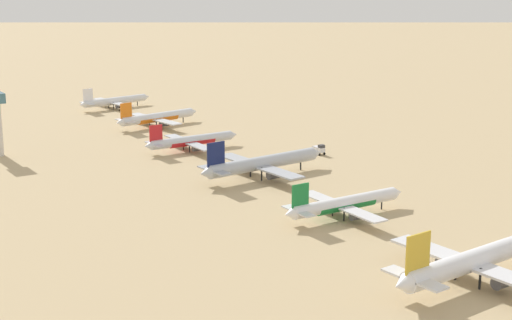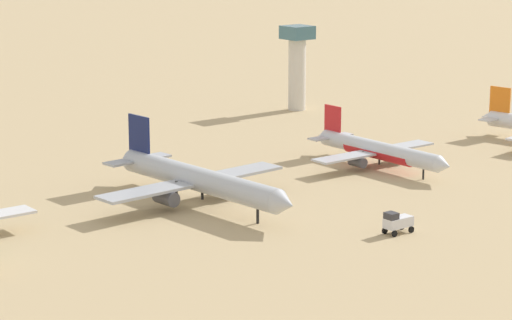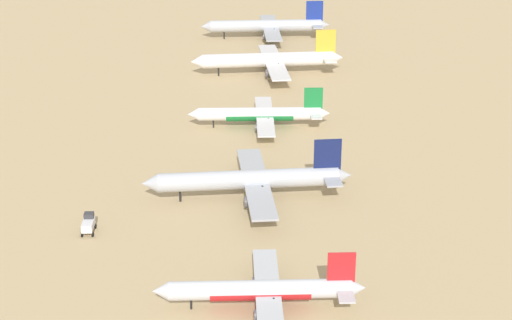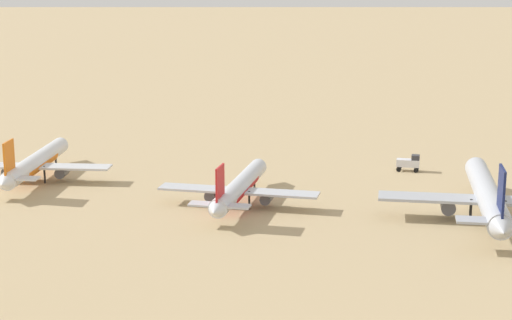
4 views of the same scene
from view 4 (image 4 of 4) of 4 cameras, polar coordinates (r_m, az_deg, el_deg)
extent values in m
plane|color=tan|center=(162.20, 15.60, -4.03)|extent=(1800.00, 1800.00, 0.00)
cylinder|color=#B2B7C1|center=(162.10, 15.42, -2.21)|extent=(42.53, 7.26, 4.47)
cone|color=#B2B7C1|center=(184.33, 14.66, -0.36)|extent=(4.04, 4.62, 4.38)
cone|color=#B2B7C1|center=(140.34, 16.42, -4.62)|extent=(3.55, 4.23, 4.02)
cube|color=#141E51|center=(142.95, 16.34, -2.12)|extent=(6.48, 0.84, 8.23)
cube|color=#A4A8B2|center=(143.56, 16.25, -4.03)|extent=(4.69, 14.33, 0.42)
cube|color=#A4A8B2|center=(160.61, 15.47, -2.65)|extent=(8.51, 40.27, 0.53)
cylinder|color=#4C4C54|center=(161.25, 12.91, -3.03)|extent=(5.11, 3.03, 2.70)
cylinder|color=black|center=(178.24, 14.82, -1.71)|extent=(0.52, 0.52, 4.49)
cylinder|color=black|center=(159.65, 14.39, -3.39)|extent=(0.52, 0.52, 4.49)
cylinder|color=black|center=(160.39, 16.56, -3.45)|extent=(0.52, 0.52, 4.49)
cylinder|color=silver|center=(165.70, -1.10, -1.77)|extent=(33.70, 3.65, 3.56)
cone|color=silver|center=(183.03, 0.29, -0.35)|extent=(3.00, 3.49, 3.49)
cone|color=silver|center=(148.80, -2.79, -3.50)|extent=(2.63, 3.21, 3.20)
cube|color=red|center=(150.81, -2.46, -1.63)|extent=(5.15, 0.34, 6.55)
cube|color=#B6BBC5|center=(151.30, -2.50, -3.08)|extent=(3.03, 11.24, 0.34)
cube|color=#B6BBC5|center=(164.55, -1.22, -2.10)|extent=(4.77, 31.84, 0.42)
cylinder|color=#4C4C54|center=(166.99, -3.02, -2.35)|extent=(3.94, 2.16, 2.15)
cylinder|color=#4C4C54|center=(164.36, 0.75, -2.58)|extent=(3.94, 2.16, 2.15)
cylinder|color=black|center=(178.29, -0.10, -1.42)|extent=(0.41, 0.41, 3.58)
cylinder|color=black|center=(164.67, -2.11, -2.65)|extent=(0.41, 0.41, 3.58)
cylinder|color=black|center=(163.52, -0.46, -2.75)|extent=(0.41, 0.41, 3.58)
cylinder|color=red|center=(165.77, -1.10, -1.86)|extent=(18.54, 3.61, 3.56)
cylinder|color=silver|center=(191.35, -14.72, -0.12)|extent=(36.01, 8.96, 3.78)
cone|color=silver|center=(209.45, -13.01, 1.09)|extent=(3.69, 4.13, 3.71)
cone|color=silver|center=(173.75, -16.76, -1.55)|extent=(3.25, 3.77, 3.40)
cube|color=orange|center=(175.99, -16.44, 0.14)|extent=(5.47, 1.14, 6.97)
cube|color=silver|center=(176.36, -16.43, -1.19)|extent=(4.89, 12.28, 0.36)
cube|color=silver|center=(190.13, -14.85, -0.41)|extent=(9.85, 34.21, 0.45)
cylinder|color=#4C4C54|center=(193.19, -16.43, -0.72)|extent=(4.47, 2.87, 2.29)
cylinder|color=#4C4C54|center=(189.31, -13.04, -0.79)|extent=(4.47, 2.87, 2.29)
cylinder|color=black|center=(204.43, -13.46, 0.12)|extent=(0.44, 0.44, 3.80)
cylinder|color=black|center=(190.45, -15.66, -0.94)|extent=(0.44, 0.44, 3.80)
cylinder|color=black|center=(188.75, -14.18, -0.97)|extent=(0.44, 0.44, 3.80)
cylinder|color=orange|center=(191.42, -14.72, -0.20)|extent=(20.05, 6.62, 3.79)
cube|color=silver|center=(196.92, 10.29, -0.20)|extent=(2.35, 5.22, 1.70)
cube|color=#333338|center=(196.54, 10.80, 0.17)|extent=(2.09, 1.82, 1.10)
cylinder|color=black|center=(198.27, 10.86, -0.55)|extent=(0.36, 1.10, 1.10)
cylinder|color=black|center=(196.04, 10.83, -0.70)|extent=(0.36, 1.10, 1.10)
cylinder|color=black|center=(198.46, 9.72, -0.49)|extent=(0.36, 1.10, 1.10)
cylinder|color=black|center=(196.22, 9.68, -0.64)|extent=(0.36, 1.10, 1.10)
camera|label=1|loc=(216.55, 98.44, 3.63)|focal=54.61mm
camera|label=2|loc=(333.14, 34.16, 11.80)|focal=74.45mm
camera|label=3|loc=(240.18, -36.46, 20.37)|focal=59.98mm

